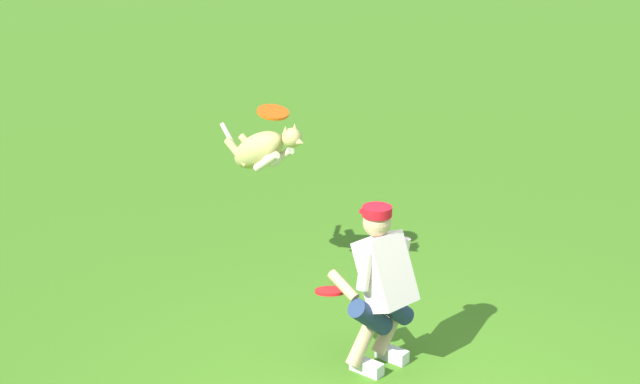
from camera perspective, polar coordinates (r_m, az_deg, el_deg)
The scene contains 4 objects.
person at distance 7.20m, azimuth 3.66°, elevation -5.45°, with size 0.62×0.66×1.29m.
dog at distance 8.43m, azimuth -3.43°, elevation 2.50°, with size 1.04×0.33×0.59m.
frisbee_flying at distance 8.22m, azimuth -2.80°, elevation 4.74°, with size 0.28×0.28×0.02m, color #E8550F.
frisbee_held at distance 7.28m, azimuth 0.60°, elevation -5.88°, with size 0.23×0.23×0.02m, color red.
Camera 1 is at (-3.13, 4.78, 3.79)m, focal length 54.13 mm.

